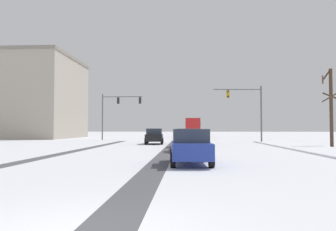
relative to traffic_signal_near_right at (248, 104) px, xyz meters
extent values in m
cube|color=#4C4C51|center=(-15.18, -15.55, -4.39)|extent=(0.89, 38.83, 0.01)
cube|color=#4C4C51|center=(-8.42, -15.55, -4.39)|extent=(1.03, 38.83, 0.01)
cylinder|color=#56565B|center=(1.48, 0.10, -1.15)|extent=(0.18, 0.18, 6.50)
cylinder|color=#56565B|center=(-1.23, -0.07, 1.70)|extent=(5.44, 0.46, 0.12)
cube|color=#B79319|center=(-2.32, -0.14, 1.15)|extent=(0.33, 0.26, 0.90)
sphere|color=black|center=(-2.31, -0.30, 1.45)|extent=(0.20, 0.20, 0.20)
sphere|color=orange|center=(-2.31, -0.30, 1.15)|extent=(0.20, 0.20, 0.20)
sphere|color=black|center=(-2.31, -0.30, 0.85)|extent=(0.20, 0.20, 0.20)
cylinder|color=#56565B|center=(-18.98, 8.10, -1.15)|extent=(0.18, 0.18, 6.50)
cylinder|color=#56565B|center=(-16.14, 7.99, 1.70)|extent=(5.69, 0.35, 0.12)
cube|color=black|center=(-16.71, 8.01, 1.15)|extent=(0.33, 0.25, 0.90)
sphere|color=black|center=(-16.70, 8.17, 1.45)|extent=(0.20, 0.20, 0.20)
sphere|color=orange|center=(-16.70, 8.17, 1.15)|extent=(0.20, 0.20, 0.20)
sphere|color=black|center=(-16.70, 8.17, 0.85)|extent=(0.20, 0.20, 0.20)
cube|color=black|center=(-13.58, 7.88, 1.15)|extent=(0.33, 0.25, 0.90)
sphere|color=black|center=(-13.57, 8.04, 1.45)|extent=(0.20, 0.20, 0.20)
sphere|color=orange|center=(-13.57, 8.04, 1.15)|extent=(0.20, 0.20, 0.20)
sphere|color=black|center=(-13.57, 8.04, 0.85)|extent=(0.20, 0.20, 0.20)
cube|color=black|center=(-10.43, -3.82, -3.73)|extent=(1.88, 4.17, 0.70)
cube|color=#2D3847|center=(-10.43, -3.97, -3.08)|extent=(1.64, 1.97, 0.60)
cylinder|color=black|center=(-11.29, -2.59, -4.08)|extent=(0.25, 0.65, 0.64)
cylinder|color=black|center=(-9.68, -2.52, -4.08)|extent=(0.25, 0.65, 0.64)
cylinder|color=black|center=(-11.18, -5.13, -4.08)|extent=(0.25, 0.65, 0.64)
cylinder|color=black|center=(-9.57, -5.06, -4.08)|extent=(0.25, 0.65, 0.64)
cube|color=red|center=(-7.13, -9.40, -3.73)|extent=(1.82, 4.15, 0.70)
cube|color=#2D3847|center=(-7.13, -9.55, -3.08)|extent=(1.61, 1.94, 0.60)
cylinder|color=black|center=(-7.98, -8.15, -4.08)|extent=(0.24, 0.65, 0.64)
cylinder|color=black|center=(-6.36, -8.10, -4.08)|extent=(0.24, 0.65, 0.64)
cylinder|color=black|center=(-7.90, -10.69, -4.08)|extent=(0.24, 0.65, 0.64)
cylinder|color=black|center=(-6.29, -10.64, -4.08)|extent=(0.24, 0.65, 0.64)
cube|color=silver|center=(-6.99, -14.60, -3.73)|extent=(1.84, 4.16, 0.70)
cube|color=#2D3847|center=(-6.98, -14.75, -3.08)|extent=(1.63, 1.95, 0.60)
cylinder|color=black|center=(-7.84, -13.36, -4.08)|extent=(0.24, 0.65, 0.64)
cylinder|color=black|center=(-6.23, -13.30, -4.08)|extent=(0.24, 0.65, 0.64)
cylinder|color=black|center=(-7.75, -15.90, -4.08)|extent=(0.24, 0.65, 0.64)
cylinder|color=black|center=(-6.14, -15.84, -4.08)|extent=(0.24, 0.65, 0.64)
cube|color=#233899|center=(-6.93, -23.06, -3.73)|extent=(1.91, 4.18, 0.70)
cube|color=#2D3847|center=(-6.93, -23.21, -3.08)|extent=(1.65, 1.98, 0.60)
cylinder|color=black|center=(-7.80, -21.83, -4.08)|extent=(0.25, 0.65, 0.64)
cylinder|color=black|center=(-6.19, -21.75, -4.08)|extent=(0.25, 0.65, 0.64)
cylinder|color=black|center=(-7.68, -24.37, -4.08)|extent=(0.25, 0.65, 0.64)
cylinder|color=black|center=(-6.06, -24.29, -4.08)|extent=(0.25, 0.65, 0.64)
cube|color=#B21E1E|center=(-5.81, 22.87, -2.47)|extent=(2.79, 11.06, 2.90)
cube|color=#283342|center=(-5.81, 22.87, -2.12)|extent=(2.81, 10.18, 0.90)
cylinder|color=black|center=(-4.73, 18.99, -3.92)|extent=(0.33, 0.97, 0.96)
cylinder|color=black|center=(-7.10, 19.05, -3.92)|extent=(0.33, 0.97, 0.96)
cylinder|color=black|center=(-4.54, 26.14, -3.92)|extent=(0.33, 0.97, 0.96)
cylinder|color=black|center=(-6.91, 26.20, -3.92)|extent=(0.33, 0.97, 0.96)
cylinder|color=#423023|center=(5.81, -8.07, -0.90)|extent=(0.30, 0.30, 6.98)
cylinder|color=#423023|center=(5.66, -8.91, -0.05)|extent=(1.76, 0.47, 0.91)
cylinder|color=#423023|center=(6.15, -7.36, 0.15)|extent=(1.52, 0.78, 1.03)
cylinder|color=#423023|center=(5.22, -7.83, 1.66)|extent=(0.64, 1.31, 0.94)
cylinder|color=#423023|center=(5.63, -7.64, 2.08)|extent=(1.01, 0.54, 1.16)
cube|color=#A89E8E|center=(-36.09, 16.44, 2.18)|extent=(20.09, 16.61, 13.16)
cube|color=gray|center=(-36.09, 16.44, 9.01)|extent=(20.39, 16.91, 0.50)
camera|label=1|loc=(-7.12, -38.30, -2.74)|focal=35.45mm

